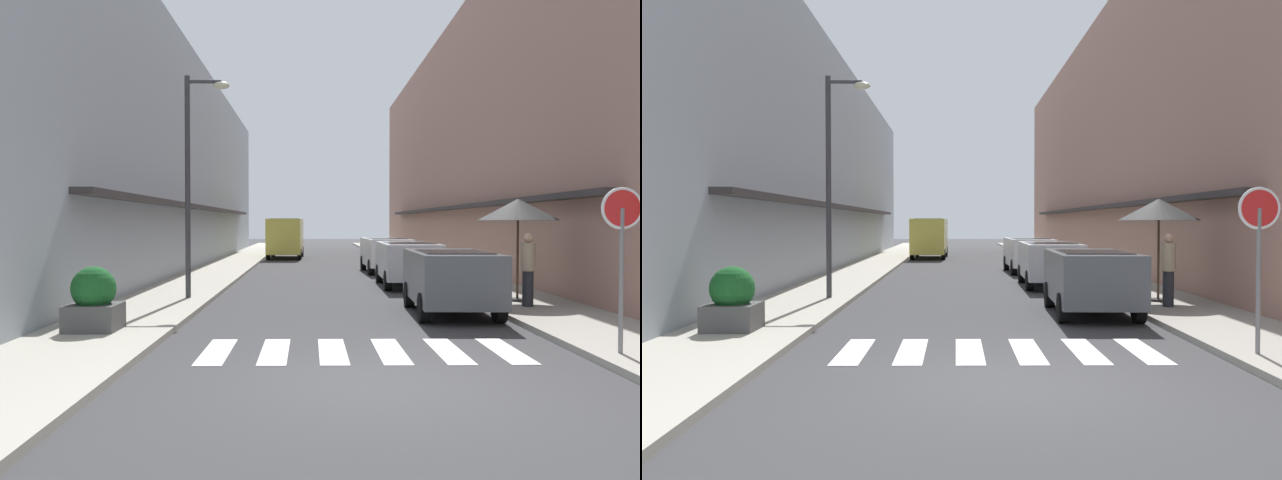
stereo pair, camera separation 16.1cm
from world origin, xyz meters
TOP-DOWN VIEW (x-y plane):
  - ground_plane at (0.00, 20.71)m, footprint 113.91×113.91m
  - sidewalk_left at (-4.68, 20.71)m, footprint 2.45×72.49m
  - sidewalk_right at (4.68, 20.71)m, footprint 2.45×72.49m
  - building_row_left at (-8.41, 22.30)m, footprint 5.50×48.60m
  - building_row_right at (8.41, 22.30)m, footprint 5.50×48.60m
  - crosswalk at (-0.00, 2.14)m, footprint 5.20×2.20m
  - parked_car_near at (2.40, 6.44)m, footprint 1.92×4.00m
  - parked_car_mid at (2.40, 13.10)m, footprint 1.86×4.36m
  - parked_car_far at (2.40, 19.28)m, footprint 1.89×4.40m
  - delivery_van at (-2.25, 30.70)m, footprint 2.11×5.45m
  - round_street_sign at (3.91, 1.34)m, footprint 0.65×0.07m
  - street_lamp at (-3.91, 8.95)m, footprint 1.19×0.28m
  - cafe_umbrella at (4.47, 8.09)m, footprint 2.05×2.05m
  - planter_corner at (-4.87, 3.64)m, footprint 0.94×0.94m
  - planter_midblock at (4.38, 11.09)m, footprint 0.79×0.79m
  - pedestrian_walking_near at (4.36, 6.95)m, footprint 0.34×0.34m

SIDE VIEW (x-z plane):
  - ground_plane at x=0.00m, z-range 0.00..0.00m
  - crosswalk at x=0.00m, z-range 0.00..0.01m
  - sidewalk_left at x=-4.68m, z-range 0.00..0.12m
  - sidewalk_right at x=4.68m, z-range 0.00..0.12m
  - planter_midblock at x=4.38m, z-range 0.09..1.20m
  - planter_corner at x=-4.87m, z-range 0.07..1.26m
  - parked_car_near at x=2.40m, z-range 0.19..1.66m
  - parked_car_mid at x=2.40m, z-range 0.19..1.66m
  - parked_car_far at x=2.40m, z-range 0.19..1.66m
  - pedestrian_walking_near at x=4.36m, z-range 0.17..1.93m
  - delivery_van at x=-2.25m, z-range 0.22..2.59m
  - round_street_sign at x=3.91m, z-range 0.80..3.34m
  - cafe_umbrella at x=4.47m, z-range 1.13..3.75m
  - street_lamp at x=-3.91m, z-range 0.73..6.63m
  - building_row_left at x=-8.41m, z-range 0.00..9.72m
  - building_row_right at x=8.41m, z-range 0.00..11.74m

